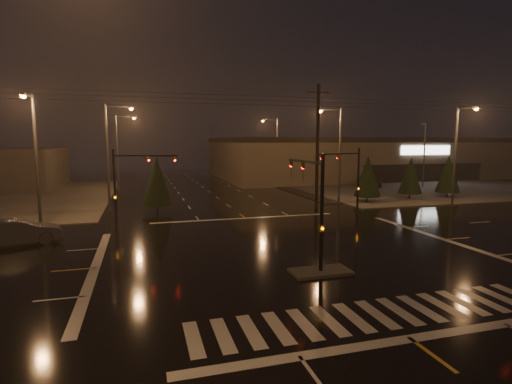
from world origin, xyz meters
TOP-DOWN VIEW (x-y plane):
  - ground at (0.00, 0.00)m, footprint 140.00×140.00m
  - sidewalk_ne at (30.00, 30.00)m, footprint 36.00×36.00m
  - median_island at (0.00, -4.00)m, footprint 3.00×1.60m
  - crosswalk at (0.00, -9.00)m, footprint 15.00×2.60m
  - stop_bar_near at (0.00, -11.00)m, footprint 16.00×0.50m
  - stop_bar_far at (0.00, 11.00)m, footprint 16.00×0.50m
  - parking_lot at (35.00, 28.00)m, footprint 50.00×24.00m
  - retail_building at (35.00, 45.99)m, footprint 60.20×28.30m
  - signal_mast_median at (0.00, -3.07)m, footprint 0.25×4.59m
  - signal_mast_ne at (9.50, 10.14)m, footprint 4.84×1.86m
  - signal_mast_nw at (-9.50, 10.14)m, footprint 4.84×1.86m
  - streetlight_1 at (-11.18, 18.00)m, footprint 2.77×0.32m
  - streetlight_2 at (-11.18, 34.00)m, footprint 2.77×0.32m
  - streetlight_3 at (11.18, 16.00)m, footprint 2.77×0.32m
  - streetlight_4 at (11.18, 36.00)m, footprint 2.77×0.32m
  - streetlight_5 at (-16.00, 11.18)m, footprint 0.32×2.77m
  - streetlight_6 at (22.00, 11.18)m, footprint 0.32×2.77m
  - utility_pole_1 at (8.00, 14.00)m, footprint 2.20×0.32m
  - conifer_0 at (14.85, 15.95)m, footprint 2.80×2.80m
  - conifer_1 at (20.88, 16.81)m, footprint 2.63×2.63m
  - conifer_2 at (25.64, 16.34)m, footprint 2.74×2.74m
  - conifer_3 at (-7.16, 16.01)m, footprint 2.89×2.89m
  - car_parked at (22.92, 28.56)m, footprint 2.68×5.21m
  - car_crossing at (-16.20, 6.30)m, footprint 5.44×3.29m

SIDE VIEW (x-z plane):
  - ground at x=0.00m, z-range 0.00..0.00m
  - crosswalk at x=0.00m, z-range 0.00..0.01m
  - stop_bar_near at x=0.00m, z-range 0.00..0.01m
  - stop_bar_far at x=0.00m, z-range 0.00..0.01m
  - parking_lot at x=35.00m, z-range 0.00..0.08m
  - sidewalk_ne at x=30.00m, z-range 0.00..0.12m
  - median_island at x=0.00m, z-range 0.00..0.15m
  - car_crossing at x=-16.20m, z-range 0.00..1.69m
  - car_parked at x=22.92m, z-range 0.00..1.70m
  - conifer_1 at x=20.88m, z-range 0.35..5.15m
  - conifer_2 at x=25.64m, z-range 0.35..5.33m
  - conifer_0 at x=14.85m, z-range 0.35..5.43m
  - conifer_3 at x=-7.16m, z-range 0.35..5.56m
  - signal_mast_median at x=0.00m, z-range 0.75..6.75m
  - signal_mast_ne at x=9.50m, z-range 0.79..6.79m
  - signal_mast_nw at x=-9.50m, z-range 0.79..6.79m
  - retail_building at x=35.00m, z-range 0.24..7.44m
  - streetlight_1 at x=-11.18m, z-range 0.80..10.80m
  - streetlight_2 at x=-11.18m, z-range 0.80..10.80m
  - streetlight_3 at x=11.18m, z-range 0.80..10.80m
  - streetlight_4 at x=11.18m, z-range 0.80..10.80m
  - streetlight_5 at x=-16.00m, z-range 0.80..10.80m
  - streetlight_6 at x=22.00m, z-range 0.80..10.80m
  - utility_pole_1 at x=8.00m, z-range 0.13..12.13m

